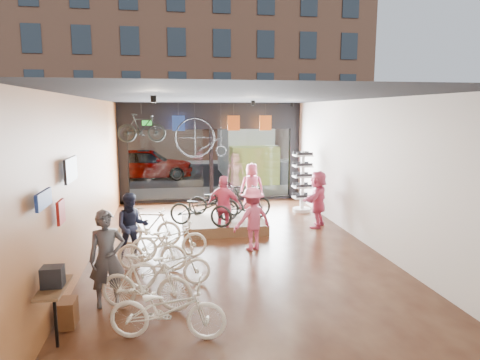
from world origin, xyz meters
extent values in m
cube|color=black|center=(0.00, 0.00, -0.02)|extent=(7.00, 12.00, 0.04)
cube|color=black|center=(0.00, 0.00, 3.82)|extent=(7.00, 12.00, 0.04)
cube|color=#AB6834|center=(-3.52, 0.00, 1.90)|extent=(0.04, 12.00, 3.80)
cube|color=beige|center=(3.52, 0.00, 1.90)|extent=(0.04, 12.00, 3.80)
cube|color=beige|center=(0.00, -6.02, 1.90)|extent=(7.00, 0.04, 3.80)
cube|color=#198C26|center=(-2.40, 5.88, 3.05)|extent=(0.35, 0.06, 0.18)
cube|color=black|center=(0.00, 15.00, -0.01)|extent=(30.00, 18.00, 0.02)
cube|color=slate|center=(0.00, 7.20, 0.06)|extent=(30.00, 2.40, 0.12)
cube|color=slate|center=(0.00, 19.00, 0.06)|extent=(30.00, 2.00, 0.12)
cube|color=brown|center=(0.00, 21.50, 7.00)|extent=(26.00, 5.00, 14.00)
imported|color=gray|center=(-2.82, 12.00, 0.81)|extent=(4.74, 1.91, 1.61)
imported|color=silver|center=(-1.64, -4.27, 0.48)|extent=(1.90, 0.98, 0.95)
imported|color=silver|center=(-2.02, -3.23, 0.50)|extent=(1.74, 0.92, 1.01)
imported|color=silver|center=(-1.61, -2.25, 0.43)|extent=(1.66, 0.69, 0.85)
imported|color=silver|center=(-2.00, -1.32, 0.46)|extent=(1.60, 0.75, 0.93)
imported|color=silver|center=(-1.63, -0.64, 0.47)|extent=(1.87, 0.88, 0.94)
imported|color=silver|center=(-2.15, 0.57, 0.51)|extent=(1.75, 0.85, 1.01)
cube|color=#563222|center=(-0.05, 1.72, 0.15)|extent=(2.40, 1.80, 0.30)
imported|color=black|center=(-0.76, 1.15, 0.78)|extent=(1.94, 1.33, 0.96)
imported|color=black|center=(0.58, 1.65, 0.81)|extent=(1.77, 0.89, 1.03)
imported|color=black|center=(-0.21, 2.34, 0.75)|extent=(1.80, 1.00, 0.89)
imported|color=#3F3F44|center=(-2.70, -2.93, 0.88)|extent=(0.73, 0.57, 1.76)
imported|color=#161C33|center=(-2.48, -0.55, 0.81)|extent=(0.87, 0.72, 1.61)
imported|color=#CC4C72|center=(-0.11, 1.00, 0.87)|extent=(1.10, 0.84, 1.73)
imported|color=#CC4C72|center=(0.45, -0.23, 0.80)|extent=(1.18, 0.93, 1.61)
imported|color=#CC4C72|center=(1.24, 4.03, 0.85)|extent=(0.88, 0.63, 1.69)
imported|color=#CC4C72|center=(2.82, 1.61, 0.86)|extent=(1.33, 1.60, 1.72)
imported|color=black|center=(-2.48, 4.20, 2.93)|extent=(1.62, 0.62, 0.95)
cube|color=#1E3F99|center=(-1.24, 5.20, 3.05)|extent=(0.45, 0.03, 0.55)
cube|color=#CC5919|center=(0.77, 5.20, 3.05)|extent=(0.45, 0.03, 0.55)
cube|color=#CC5919|center=(1.97, 5.20, 3.05)|extent=(0.45, 0.03, 0.55)
camera|label=1|loc=(-1.52, -10.51, 3.47)|focal=32.00mm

